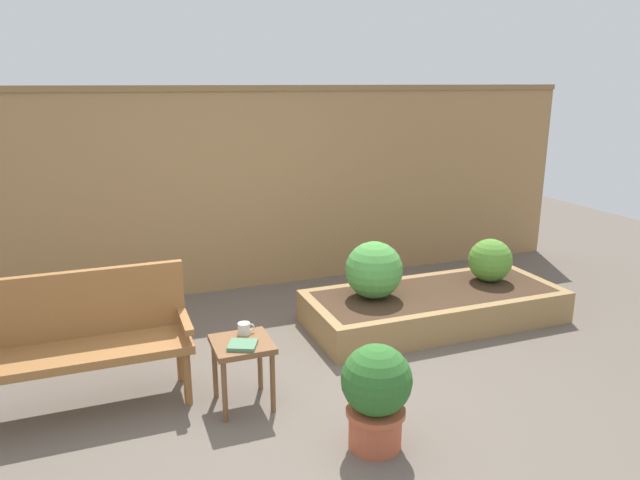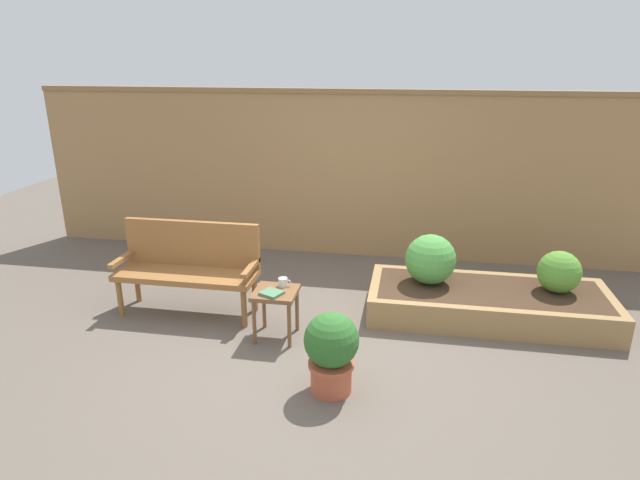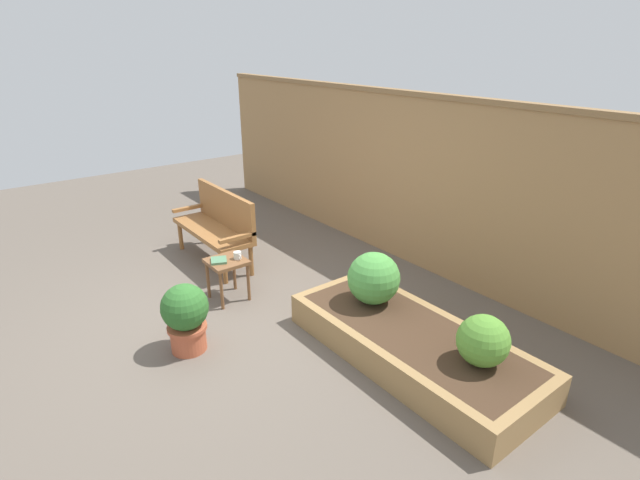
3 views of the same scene
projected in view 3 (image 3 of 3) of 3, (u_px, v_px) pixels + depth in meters
name	position (u px, v px, depth m)	size (l,w,h in m)	color
ground_plane	(230.00, 318.00, 5.13)	(14.00, 14.00, 0.00)	#60564C
fence_back	(407.00, 178.00, 6.18)	(8.40, 0.14, 2.16)	#A37A4C
garden_bench	(218.00, 221.00, 6.30)	(1.44, 0.48, 0.94)	#936033
side_table	(227.00, 267.00, 5.37)	(0.40, 0.40, 0.48)	brown
cup_on_table	(238.00, 255.00, 5.35)	(0.12, 0.09, 0.08)	silver
book_on_table	(219.00, 260.00, 5.30)	(0.18, 0.17, 0.03)	#4C7A56
potted_boxwood	(186.00, 315.00, 4.48)	(0.44, 0.44, 0.67)	#B75638
raised_planter_bed	(412.00, 344.00, 4.43)	(2.40, 1.00, 0.30)	#997547
shrub_near_bench	(374.00, 278.00, 4.76)	(0.52, 0.52, 0.52)	brown
shrub_far_corner	(483.00, 341.00, 3.85)	(0.42, 0.42, 0.42)	brown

